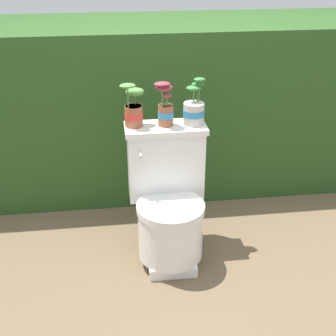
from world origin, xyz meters
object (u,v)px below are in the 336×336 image
potted_plant_left (133,110)px  potted_plant_midleft (165,108)px  toilet (168,203)px  potted_plant_middle (194,110)px

potted_plant_left → potted_plant_midleft: 0.17m
toilet → potted_plant_left: (-0.17, 0.14, 0.50)m
potted_plant_middle → potted_plant_left: bearing=177.9°
potted_plant_midleft → potted_plant_middle: potted_plant_middle is taller
potted_plant_left → potted_plant_middle: potted_plant_middle is taller
toilet → potted_plant_left: size_ratio=3.09×
potted_plant_middle → toilet: bearing=-139.5°
potted_plant_left → potted_plant_midleft: potted_plant_midleft is taller
toilet → potted_plant_middle: (0.15, 0.13, 0.48)m
potted_plant_left → potted_plant_middle: (0.32, -0.01, -0.01)m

